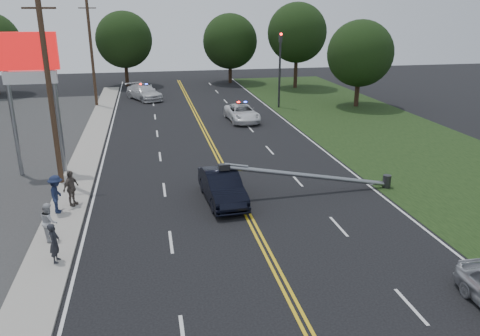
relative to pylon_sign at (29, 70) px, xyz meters
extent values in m
plane|color=black|center=(10.50, -14.00, -6.00)|extent=(120.00, 120.00, 0.00)
cube|color=#9A958B|center=(2.10, -4.00, -5.94)|extent=(1.80, 70.00, 0.12)
cube|color=black|center=(24.00, -4.00, -5.99)|extent=(12.00, 80.00, 0.01)
cube|color=gold|center=(10.50, -4.00, -5.99)|extent=(0.36, 80.00, 0.00)
cylinder|color=gray|center=(-1.20, 0.00, -2.50)|extent=(0.24, 0.24, 7.00)
cylinder|color=gray|center=(1.20, 0.00, -2.50)|extent=(0.24, 0.24, 7.00)
cube|color=red|center=(0.00, 0.00, 1.00)|extent=(3.20, 0.35, 2.00)
cube|color=white|center=(0.00, 0.00, -0.40)|extent=(2.80, 0.30, 0.70)
cylinder|color=#2D2D30|center=(18.80, 16.00, -2.50)|extent=(0.20, 0.20, 7.00)
cube|color=#2D2D30|center=(18.80, 16.00, 0.60)|extent=(0.28, 0.28, 0.90)
sphere|color=#FF0C07|center=(18.80, 15.84, 0.90)|extent=(0.22, 0.22, 0.22)
cylinder|color=#2D2D30|center=(18.60, -6.00, -5.65)|extent=(0.44, 0.44, 0.70)
cylinder|color=gray|center=(14.17, -6.00, -5.02)|extent=(8.90, 0.24, 1.80)
cube|color=#2D2D30|center=(9.74, -6.00, -4.23)|extent=(0.55, 0.32, 0.30)
cylinder|color=#382619|center=(1.30, -2.00, -1.00)|extent=(0.28, 0.28, 10.00)
cube|color=#382619|center=(1.30, -2.00, 3.20)|extent=(1.60, 0.10, 0.10)
cylinder|color=#382619|center=(1.30, 20.00, -1.00)|extent=(0.28, 0.28, 10.00)
cube|color=#382619|center=(1.30, 20.00, 3.20)|extent=(1.60, 0.10, 0.10)
cylinder|color=black|center=(3.92, 32.43, -4.38)|extent=(0.44, 0.44, 3.24)
sphere|color=black|center=(3.92, 32.43, -0.42)|extent=(6.73, 6.73, 6.73)
cylinder|color=black|center=(16.97, 32.62, -4.49)|extent=(0.44, 0.44, 3.02)
sphere|color=black|center=(16.97, 32.62, -0.80)|extent=(6.87, 6.87, 6.87)
cylinder|color=black|center=(24.03, 27.15, -4.13)|extent=(0.44, 0.44, 3.74)
sphere|color=black|center=(24.03, 27.15, 0.45)|extent=(6.95, 6.95, 6.95)
cylinder|color=black|center=(26.44, 15.01, -4.52)|extent=(0.44, 0.44, 2.96)
sphere|color=black|center=(26.44, 15.01, -0.90)|extent=(6.29, 6.29, 6.29)
imported|color=black|center=(9.60, -6.12, -5.22)|extent=(1.95, 4.82, 1.55)
imported|color=silver|center=(14.09, 10.97, -5.30)|extent=(2.55, 5.11, 1.39)
imported|color=silver|center=(5.93, 22.68, -5.21)|extent=(4.29, 5.83, 1.57)
imported|color=#222329|center=(2.47, -10.92, -5.10)|extent=(0.42, 0.60, 1.56)
imported|color=#B8B9BE|center=(1.95, -8.98, -5.07)|extent=(0.81, 0.93, 1.61)
imported|color=#19223E|center=(1.81, -6.22, -4.96)|extent=(0.69, 1.19, 1.83)
imported|color=#5B5048|center=(2.35, -5.46, -5.00)|extent=(0.90, 1.10, 1.76)
camera|label=1|loc=(6.21, -27.57, 3.20)|focal=35.00mm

